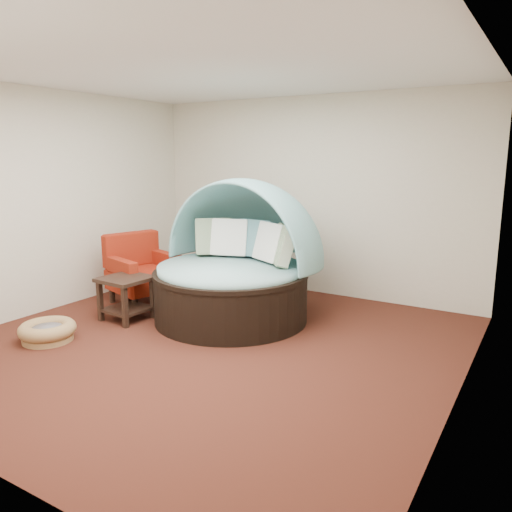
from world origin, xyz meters
The scene contains 9 objects.
floor centered at (0.00, 0.00, 0.00)m, with size 5.00×5.00×0.00m, color #4E2116.
wall_back centered at (0.00, 2.50, 1.40)m, with size 5.00×5.00×0.00m, color beige.
wall_left centered at (-2.50, 0.00, 1.40)m, with size 5.00×5.00×0.00m, color beige.
wall_right centered at (2.50, 0.00, 1.40)m, with size 5.00×5.00×0.00m, color beige.
ceiling centered at (0.00, 0.00, 2.80)m, with size 5.00×5.00×0.00m, color white.
canopy_daybed centered at (-0.23, 0.91, 0.79)m, with size 2.10×2.00×1.72m.
pet_basket centered at (-1.54, -0.83, 0.11)m, with size 0.76×0.76×0.21m.
red_armchair centered at (-1.70, 0.79, 0.43)m, with size 1.00×1.00×0.94m.
side_table centered at (-1.33, 0.14, 0.34)m, with size 0.59×0.59×0.53m.
Camera 1 is at (3.04, -4.06, 1.98)m, focal length 35.00 mm.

